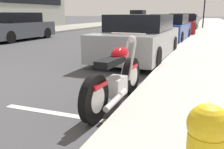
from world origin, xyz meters
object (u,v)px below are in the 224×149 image
object	(u,v)px
parked_car_at_intersection	(187,22)
car_opposite_curb	(17,27)
parked_car_across_street	(170,28)
crossing_truck	(143,17)
parked_car_mid_block	(182,24)
parked_car_second_in_row	(140,38)
parked_car_behind_motorcycle	(188,21)
parked_motorcycle	(116,79)

from	to	relation	value
parked_car_at_intersection	car_opposite_curb	bearing A→B (deg)	148.60
parked_car_across_street	crossing_truck	bearing A→B (deg)	19.64
parked_car_mid_block	crossing_truck	world-z (taller)	crossing_truck
parked_car_across_street	crossing_truck	world-z (taller)	crossing_truck
parked_car_second_in_row	parked_car_across_street	xyz separation A→B (m)	(5.80, -0.16, 0.01)
parked_car_behind_motorcycle	crossing_truck	distance (m)	10.59
parked_car_second_in_row	parked_car_behind_motorcycle	distance (m)	21.69
parked_car_at_intersection	crossing_truck	distance (m)	15.36
parked_car_behind_motorcycle	parked_car_at_intersection	bearing A→B (deg)	-173.95
parked_car_at_intersection	parked_motorcycle	bearing A→B (deg)	-177.82
parked_car_mid_block	car_opposite_curb	world-z (taller)	car_opposite_curb
parked_car_second_in_row	parked_car_across_street	distance (m)	5.81
car_opposite_curb	parked_car_at_intersection	bearing A→B (deg)	148.87
parked_car_second_in_row	parked_car_behind_motorcycle	size ratio (longest dim) A/B	1.14
car_opposite_curb	parked_motorcycle	bearing A→B (deg)	49.43
parked_car_behind_motorcycle	crossing_truck	xyz separation A→B (m)	(7.88, 7.08, 0.26)
parked_motorcycle	parked_car_behind_motorcycle	xyz separation A→B (m)	(26.07, 0.72, 0.21)
parked_motorcycle	parked_car_mid_block	bearing A→B (deg)	5.58
parked_motorcycle	parked_car_mid_block	xyz separation A→B (m)	(15.32, 0.39, 0.23)
parked_motorcycle	parked_car_behind_motorcycle	world-z (taller)	parked_car_behind_motorcycle
parked_car_across_street	parked_car_at_intersection	distance (m)	10.31
parked_car_behind_motorcycle	parked_car_mid_block	bearing A→B (deg)	-175.46
parked_car_across_street	parked_car_mid_block	bearing A→B (deg)	0.80
parked_car_behind_motorcycle	parked_car_across_street	bearing A→B (deg)	-176.64
parked_motorcycle	parked_car_across_street	world-z (taller)	parked_car_across_street
parked_car_across_street	parked_car_at_intersection	size ratio (longest dim) A/B	1.13
parked_car_second_in_row	car_opposite_curb	xyz separation A→B (m)	(3.29, 7.83, 0.04)
parked_motorcycle	crossing_truck	bearing A→B (deg)	17.05
parked_motorcycle	parked_car_at_intersection	bearing A→B (deg)	5.24
parked_car_second_in_row	parked_car_mid_block	size ratio (longest dim) A/B	1.04
parked_car_across_street	car_opposite_curb	world-z (taller)	car_opposite_curb
parked_motorcycle	parked_car_at_intersection	distance (m)	20.50
parked_car_mid_block	parked_car_at_intersection	world-z (taller)	parked_car_mid_block
parked_motorcycle	parked_car_across_street	size ratio (longest dim) A/B	0.46
parked_car_second_in_row	parked_motorcycle	bearing A→B (deg)	-169.51
parked_car_across_street	parked_car_behind_motorcycle	world-z (taller)	parked_car_across_street
parked_car_at_intersection	parked_car_behind_motorcycle	world-z (taller)	parked_car_at_intersection
parked_car_at_intersection	crossing_truck	xyz separation A→B (m)	(13.46, 7.39, 0.26)
parked_car_mid_block	parked_car_behind_motorcycle	size ratio (longest dim) A/B	1.09
parked_car_mid_block	parked_car_behind_motorcycle	distance (m)	10.76
parked_car_second_in_row	car_opposite_curb	distance (m)	8.50
parked_car_mid_block	parked_car_at_intersection	size ratio (longest dim) A/B	1.12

